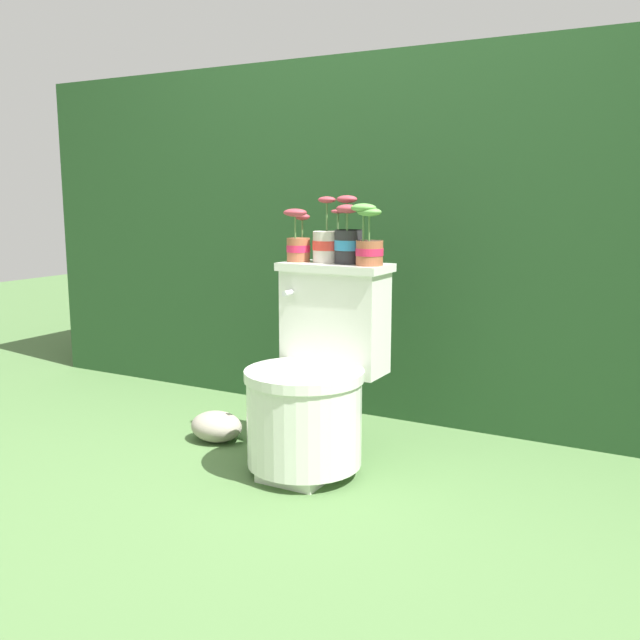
{
  "coord_description": "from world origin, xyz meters",
  "views": [
    {
      "loc": [
        1.27,
        -2.17,
        1.0
      ],
      "look_at": [
        0.03,
        0.07,
        0.55
      ],
      "focal_mm": 40.0,
      "sensor_mm": 36.0,
      "label": 1
    }
  ],
  "objects_px": {
    "toilet": "(314,385)",
    "potted_plant_midleft": "(327,243)",
    "potted_plant_left": "(298,241)",
    "garden_stone": "(217,426)",
    "potted_plant_middle": "(349,240)",
    "potted_plant_midright": "(369,242)"
  },
  "relations": [
    {
      "from": "potted_plant_left",
      "to": "potted_plant_middle",
      "type": "xyz_separation_m",
      "value": [
        0.21,
        0.02,
        0.01
      ]
    },
    {
      "from": "potted_plant_left",
      "to": "potted_plant_midleft",
      "type": "relative_size",
      "value": 0.82
    },
    {
      "from": "potted_plant_midright",
      "to": "potted_plant_left",
      "type": "bearing_deg",
      "value": 175.9
    },
    {
      "from": "potted_plant_left",
      "to": "garden_stone",
      "type": "height_order",
      "value": "potted_plant_left"
    },
    {
      "from": "potted_plant_middle",
      "to": "garden_stone",
      "type": "distance_m",
      "value": 0.95
    },
    {
      "from": "potted_plant_left",
      "to": "garden_stone",
      "type": "bearing_deg",
      "value": -163.83
    },
    {
      "from": "potted_plant_midright",
      "to": "garden_stone",
      "type": "bearing_deg",
      "value": -173.3
    },
    {
      "from": "potted_plant_midleft",
      "to": "garden_stone",
      "type": "distance_m",
      "value": 0.89
    },
    {
      "from": "potted_plant_midright",
      "to": "garden_stone",
      "type": "height_order",
      "value": "potted_plant_midright"
    },
    {
      "from": "potted_plant_midleft",
      "to": "potted_plant_midright",
      "type": "xyz_separation_m",
      "value": [
        0.19,
        -0.04,
        0.01
      ]
    },
    {
      "from": "toilet",
      "to": "potted_plant_left",
      "type": "bearing_deg",
      "value": 135.73
    },
    {
      "from": "potted_plant_left",
      "to": "potted_plant_middle",
      "type": "height_order",
      "value": "potted_plant_middle"
    },
    {
      "from": "potted_plant_midleft",
      "to": "potted_plant_middle",
      "type": "height_order",
      "value": "potted_plant_middle"
    },
    {
      "from": "toilet",
      "to": "garden_stone",
      "type": "xyz_separation_m",
      "value": [
        -0.49,
        0.05,
        -0.25
      ]
    },
    {
      "from": "potted_plant_middle",
      "to": "potted_plant_midright",
      "type": "distance_m",
      "value": 0.11
    },
    {
      "from": "toilet",
      "to": "potted_plant_left",
      "type": "xyz_separation_m",
      "value": [
        -0.16,
        0.15,
        0.51
      ]
    },
    {
      "from": "potted_plant_midleft",
      "to": "potted_plant_left",
      "type": "bearing_deg",
      "value": -168.69
    },
    {
      "from": "potted_plant_left",
      "to": "garden_stone",
      "type": "xyz_separation_m",
      "value": [
        -0.34,
        -0.1,
        -0.76
      ]
    },
    {
      "from": "potted_plant_left",
      "to": "potted_plant_middle",
      "type": "bearing_deg",
      "value": 5.36
    },
    {
      "from": "potted_plant_left",
      "to": "garden_stone",
      "type": "distance_m",
      "value": 0.84
    },
    {
      "from": "potted_plant_left",
      "to": "potted_plant_middle",
      "type": "distance_m",
      "value": 0.21
    },
    {
      "from": "toilet",
      "to": "potted_plant_midleft",
      "type": "xyz_separation_m",
      "value": [
        -0.04,
        0.17,
        0.51
      ]
    }
  ]
}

